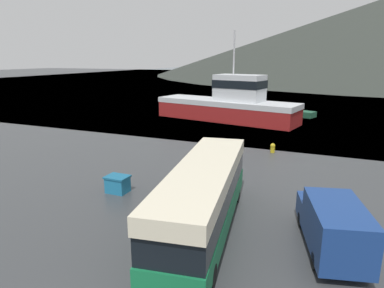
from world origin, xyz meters
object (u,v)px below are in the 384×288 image
object	(u,v)px
tour_bus	(204,195)
delivery_van	(333,224)
storage_bin	(118,184)
fishing_boat	(229,104)
small_boat	(294,113)

from	to	relation	value
tour_bus	delivery_van	bearing A→B (deg)	-3.21
delivery_van	storage_bin	bearing A→B (deg)	156.36
fishing_boat	small_boat	distance (m)	10.52
tour_bus	storage_bin	world-z (taller)	tour_bus
tour_bus	small_boat	world-z (taller)	tour_bus
tour_bus	storage_bin	size ratio (longest dim) A/B	8.28
delivery_van	storage_bin	size ratio (longest dim) A/B	4.39
delivery_van	small_boat	bearing A→B (deg)	84.77
small_boat	delivery_van	bearing A→B (deg)	-149.26
fishing_boat	storage_bin	xyz separation A→B (m)	(0.99, -26.05, -1.64)
tour_bus	fishing_boat	bearing A→B (deg)	95.84
storage_bin	delivery_van	bearing A→B (deg)	-9.19
delivery_van	fishing_boat	distance (m)	30.93
delivery_van	fishing_boat	world-z (taller)	fishing_boat
small_boat	fishing_boat	bearing A→B (deg)	156.34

